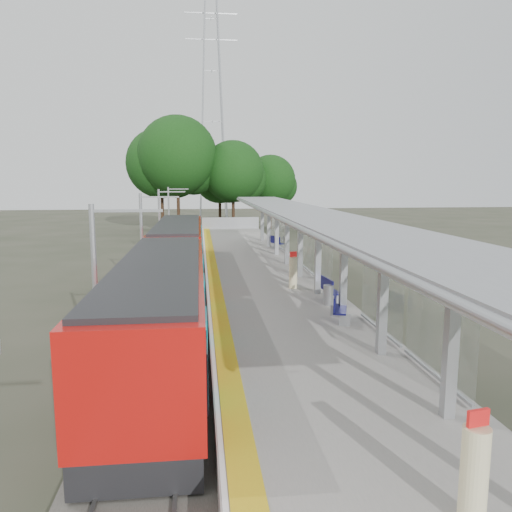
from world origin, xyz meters
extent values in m
cube|color=#59544C|center=(-4.50, 20.00, 0.12)|extent=(3.00, 70.00, 0.24)
cube|color=gray|center=(0.00, 20.00, 0.50)|extent=(6.00, 50.00, 1.00)
cube|color=yellow|center=(-2.55, 20.00, 1.01)|extent=(0.60, 50.00, 0.02)
cube|color=#9EA0A5|center=(0.00, 44.95, 1.60)|extent=(6.00, 0.10, 1.20)
cube|color=black|center=(-4.50, 7.68, 0.65)|extent=(2.50, 13.50, 0.70)
cube|color=#B7100D|center=(-4.50, 7.68, 2.25)|extent=(2.65, 13.50, 2.50)
cube|color=black|center=(-4.50, 7.68, 2.30)|extent=(2.72, 12.96, 1.20)
cube|color=black|center=(-4.50, 7.68, 3.55)|extent=(2.40, 12.82, 0.15)
cube|color=#0D7A8B|center=(-3.14, 7.68, 2.10)|extent=(0.04, 1.30, 2.00)
cylinder|color=black|center=(-4.50, 2.95, 0.35)|extent=(2.20, 0.70, 0.70)
cube|color=black|center=(-4.50, 21.78, 0.65)|extent=(2.50, 13.50, 0.70)
cube|color=#B7100D|center=(-4.50, 21.78, 2.25)|extent=(2.65, 13.50, 2.50)
cube|color=black|center=(-4.50, 21.78, 2.30)|extent=(2.72, 12.96, 1.20)
cube|color=black|center=(-4.50, 21.78, 3.55)|extent=(2.40, 12.83, 0.15)
cube|color=#0D7A8B|center=(-3.14, 21.78, 2.10)|extent=(0.04, 1.30, 2.00)
cylinder|color=black|center=(-4.50, 17.05, 0.35)|extent=(2.20, 0.70, 0.70)
cube|color=black|center=(-4.50, 14.73, 2.00)|extent=(2.30, 0.80, 2.40)
cube|color=#9EA0A5|center=(2.00, 2.00, 2.75)|extent=(0.25, 0.25, 3.50)
cube|color=#9EA0A5|center=(2.00, 6.00, 2.75)|extent=(0.25, 0.25, 3.50)
cube|color=#9EA0A5|center=(2.00, 10.00, 2.75)|extent=(0.25, 0.25, 3.50)
cube|color=#9EA0A5|center=(2.00, 14.00, 2.75)|extent=(0.25, 0.25, 3.50)
cube|color=#9EA0A5|center=(2.00, 18.00, 2.75)|extent=(0.25, 0.25, 3.50)
cube|color=#9EA0A5|center=(2.00, 22.00, 2.75)|extent=(0.25, 0.25, 3.50)
cube|color=#9EA0A5|center=(2.00, 26.00, 2.75)|extent=(0.25, 0.25, 3.50)
cube|color=#9EA0A5|center=(2.00, 30.00, 2.75)|extent=(0.25, 0.25, 3.50)
cube|color=#9EA0A5|center=(2.00, 34.00, 2.75)|extent=(0.25, 0.25, 3.50)
cube|color=gray|center=(1.60, 16.00, 4.58)|extent=(3.20, 38.00, 0.16)
cylinder|color=#9EA0A5|center=(0.05, 16.00, 4.50)|extent=(0.24, 38.00, 0.24)
cube|color=silver|center=(2.70, 4.00, 2.20)|extent=(0.05, 3.70, 2.20)
cube|color=silver|center=(2.70, 8.00, 2.20)|extent=(0.05, 3.70, 2.20)
cube|color=silver|center=(2.70, 16.00, 2.20)|extent=(0.05, 3.70, 2.20)
cube|color=silver|center=(2.70, 20.00, 2.20)|extent=(0.05, 3.70, 2.20)
cube|color=silver|center=(2.70, 28.00, 2.20)|extent=(0.05, 3.70, 2.20)
cube|color=silver|center=(2.70, 32.00, 2.20)|extent=(0.05, 3.70, 2.20)
cylinder|color=#382316|center=(-7.58, 52.17, 2.68)|extent=(0.36, 0.36, 5.35)
sphere|color=#164313|center=(-7.58, 52.17, 8.03)|extent=(8.14, 8.14, 8.14)
cylinder|color=#382316|center=(-5.63, 50.32, 2.95)|extent=(0.36, 0.36, 5.89)
sphere|color=#164313|center=(-5.63, 50.32, 8.84)|extent=(8.96, 8.96, 8.96)
cylinder|color=#382316|center=(-0.62, 56.88, 2.11)|extent=(0.36, 0.36, 4.23)
sphere|color=#164313|center=(-0.62, 56.88, 6.34)|extent=(6.43, 6.43, 6.43)
cylinder|color=#382316|center=(0.73, 51.21, 2.36)|extent=(0.36, 0.36, 4.72)
sphere|color=#164313|center=(0.73, 51.21, 7.09)|extent=(7.18, 7.18, 7.18)
cylinder|color=#382316|center=(5.61, 54.46, 2.04)|extent=(0.36, 0.36, 4.07)
sphere|color=#164313|center=(5.61, 54.46, 6.11)|extent=(6.19, 6.19, 6.19)
cylinder|color=#9EA0A5|center=(-6.30, 7.00, 2.70)|extent=(0.16, 0.16, 5.40)
cube|color=#9EA0A5|center=(-5.30, 7.00, 5.20)|extent=(2.00, 0.08, 0.08)
cylinder|color=#9EA0A5|center=(-6.30, 19.00, 2.70)|extent=(0.16, 0.16, 5.40)
cube|color=#9EA0A5|center=(-5.30, 19.00, 5.20)|extent=(2.00, 0.08, 0.08)
cylinder|color=#9EA0A5|center=(-6.30, 31.00, 2.70)|extent=(0.16, 0.16, 5.40)
cube|color=#9EA0A5|center=(-5.30, 31.00, 5.20)|extent=(2.00, 0.08, 0.08)
cylinder|color=#9EA0A5|center=(-6.30, 43.00, 2.70)|extent=(0.16, 0.16, 5.40)
cube|color=#9EA0A5|center=(-5.30, 43.00, 5.20)|extent=(2.00, 0.08, 0.08)
cube|color=#111051|center=(1.75, 9.46, 1.45)|extent=(0.88, 1.55, 0.06)
cube|color=#111051|center=(1.56, 9.46, 1.74)|extent=(0.51, 1.43, 0.54)
cube|color=#9EA0A5|center=(1.75, 8.86, 1.22)|extent=(0.40, 0.18, 0.44)
cube|color=#9EA0A5|center=(1.75, 10.05, 1.22)|extent=(0.40, 0.18, 0.44)
cube|color=#111051|center=(2.24, 12.49, 1.44)|extent=(0.56, 1.48, 0.06)
cube|color=#111051|center=(2.04, 12.49, 1.73)|extent=(0.19, 1.45, 0.53)
cube|color=#9EA0A5|center=(2.24, 11.91, 1.21)|extent=(0.39, 0.09, 0.43)
cube|color=#9EA0A5|center=(2.24, 13.07, 1.21)|extent=(0.39, 0.09, 0.43)
cube|color=#111051|center=(2.54, 29.03, 1.41)|extent=(0.88, 1.42, 0.05)
cube|color=#111051|center=(2.36, 29.03, 1.68)|extent=(0.55, 1.29, 0.50)
cube|color=#9EA0A5|center=(2.54, 28.48, 1.20)|extent=(0.36, 0.18, 0.40)
cube|color=#9EA0A5|center=(2.54, 29.57, 1.20)|extent=(0.36, 0.18, 0.40)
cylinder|color=beige|center=(0.70, -1.27, 1.76)|extent=(0.41, 0.41, 1.52)
cube|color=red|center=(0.70, -1.27, 2.67)|extent=(0.36, 0.12, 0.25)
cylinder|color=beige|center=(1.10, 15.18, 1.74)|extent=(0.40, 0.40, 1.48)
cube|color=red|center=(1.10, 15.18, 2.63)|extent=(0.35, 0.16, 0.25)
cylinder|color=#9EA0A5|center=(1.94, 11.83, 1.42)|extent=(0.51, 0.51, 0.84)
camera|label=1|loc=(-3.25, -7.61, 6.06)|focal=35.00mm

